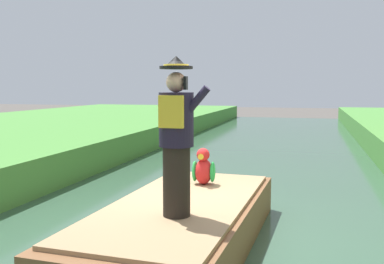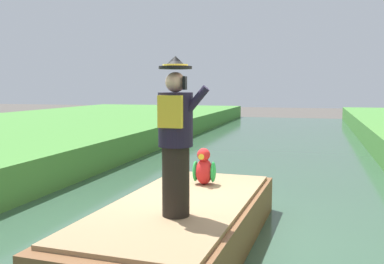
# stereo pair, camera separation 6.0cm
# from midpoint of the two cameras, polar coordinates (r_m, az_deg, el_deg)

# --- Properties ---
(ground_plane) EXTENTS (80.00, 80.00, 0.00)m
(ground_plane) POSITION_cam_midpoint_polar(r_m,az_deg,el_deg) (6.32, -0.04, -14.49)
(ground_plane) COLOR #4C4742
(canal_water) EXTENTS (6.69, 48.00, 0.10)m
(canal_water) POSITION_cam_midpoint_polar(r_m,az_deg,el_deg) (6.30, -0.04, -14.06)
(canal_water) COLOR #33513D
(canal_water) RESTS_ON ground
(boat) EXTENTS (1.97, 4.27, 0.61)m
(boat) POSITION_cam_midpoint_polar(r_m,az_deg,el_deg) (5.84, -1.11, -12.08)
(boat) COLOR brown
(boat) RESTS_ON canal_water
(person_pirate) EXTENTS (0.61, 0.42, 1.85)m
(person_pirate) POSITION_cam_midpoint_polar(r_m,az_deg,el_deg) (4.96, -1.80, -0.70)
(person_pirate) COLOR black
(person_pirate) RESTS_ON boat
(parrot_plush) EXTENTS (0.36, 0.35, 0.57)m
(parrot_plush) POSITION_cam_midpoint_polar(r_m,az_deg,el_deg) (6.66, 1.87, -4.88)
(parrot_plush) COLOR red
(parrot_plush) RESTS_ON boat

